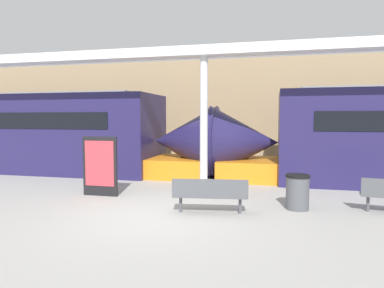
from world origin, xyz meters
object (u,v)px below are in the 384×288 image
train_right (1,133)px  support_column_near (204,124)px  trash_bin (297,192)px  bench_near (210,193)px  poster_board (100,166)px

train_right → support_column_near: (9.41, -2.44, 0.47)m
train_right → trash_bin: 12.72m
bench_near → train_right: bearing=146.2°
bench_near → trash_bin: trash_bin is taller
bench_near → support_column_near: bearing=96.9°
bench_near → poster_board: 3.53m
trash_bin → poster_board: size_ratio=0.50×
support_column_near → trash_bin: bearing=-31.4°
poster_board → support_column_near: (2.69, 1.37, 1.15)m
bench_near → poster_board: poster_board is taller
train_right → poster_board: bearing=-29.5°
bench_near → support_column_near: (-0.65, 2.47, 1.52)m
train_right → trash_bin: size_ratio=22.33×
poster_board → support_column_near: support_column_near is taller
trash_bin → poster_board: (-5.29, 0.22, 0.42)m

